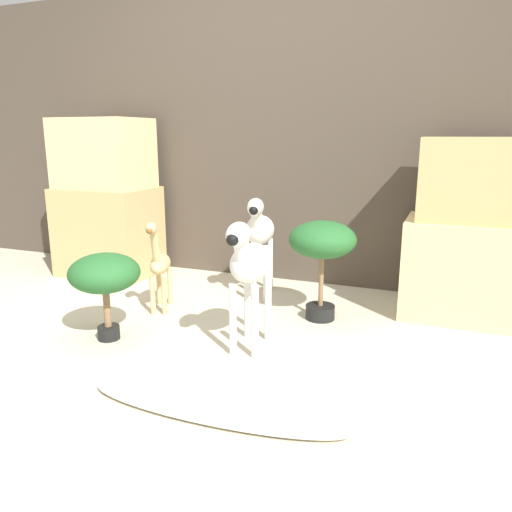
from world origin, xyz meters
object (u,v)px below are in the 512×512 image
at_px(zebra_right, 249,264).
at_px(potted_palm_front, 322,245).
at_px(zebra_left, 259,231).
at_px(potted_palm_back, 105,275).
at_px(giraffe_figurine, 159,264).
at_px(surfboard, 212,406).

xyz_separation_m(zebra_right, potted_palm_front, (0.23, 0.58, 0.00)).
xyz_separation_m(zebra_left, potted_palm_front, (0.52, -0.29, 0.00)).
bearing_deg(zebra_left, potted_palm_front, -29.05).
bearing_deg(zebra_left, potted_palm_back, -115.63).
bearing_deg(zebra_right, potted_palm_back, -168.24).
bearing_deg(giraffe_figurine, potted_palm_front, 13.39).
distance_m(zebra_right, potted_palm_back, 0.80).
distance_m(zebra_right, giraffe_figurine, 0.84).
height_order(zebra_left, potted_palm_back, zebra_left).
relative_size(giraffe_figurine, potted_palm_back, 1.25).
relative_size(zebra_left, surfboard, 0.62).
relative_size(potted_palm_front, surfboard, 0.54).
relative_size(giraffe_figurine, potted_palm_front, 1.00).
bearing_deg(giraffe_figurine, potted_palm_back, -92.26).
distance_m(zebra_left, potted_palm_front, 0.59).
bearing_deg(potted_palm_back, giraffe_figurine, 87.74).
height_order(zebra_right, zebra_left, same).
xyz_separation_m(zebra_right, surfboard, (0.09, -0.62, -0.44)).
bearing_deg(zebra_left, surfboard, -75.84).
relative_size(zebra_right, surfboard, 0.62).
xyz_separation_m(zebra_left, giraffe_figurine, (-0.47, -0.52, -0.15)).
bearing_deg(potted_palm_front, surfboard, -96.77).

